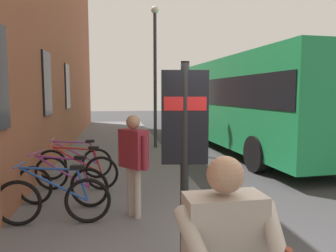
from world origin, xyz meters
name	(u,v)px	position (x,y,z in m)	size (l,w,h in m)	color
ground	(210,165)	(6.00, -1.00, 0.00)	(60.00, 60.00, 0.00)	#38383A
sidewalk_pavement	(117,154)	(8.00, 1.75, 0.06)	(24.00, 3.50, 0.12)	slate
station_facade	(56,27)	(8.99, 3.80, 4.48)	(22.00, 0.65, 8.97)	#9E563D
bicycle_beside_lamp	(54,200)	(1.96, 2.74, 0.51)	(0.48, 1.77, 0.97)	black
bicycle_end_of_row	(62,185)	(2.79, 2.75, 0.51)	(0.65, 1.71, 0.97)	black
bicycle_by_door	(77,172)	(3.75, 2.59, 0.51)	(0.48, 1.76, 0.97)	black
bicycle_nearest_sign	(75,163)	(4.65, 2.75, 0.51)	(0.48, 1.77, 0.97)	black
transit_info_sign	(185,130)	(0.59, 0.97, 1.72)	(0.16, 0.56, 2.40)	black
city_bus	(243,99)	(8.43, -3.00, 1.92)	(10.62, 3.11, 3.35)	#1E8C4C
pedestrian_near_bus	(133,155)	(2.09, 1.49, 1.15)	(0.53, 0.49, 1.69)	#B2A599
street_lamp	(155,65)	(8.76, 0.30, 3.19)	(0.28, 0.28, 5.18)	#333338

